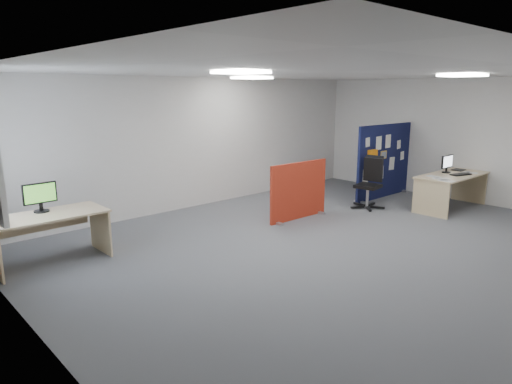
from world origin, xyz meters
TOP-DOWN VIEW (x-y plane):
  - floor at (0.00, 0.00)m, footprint 9.00×9.00m
  - ceiling at (0.00, 0.00)m, footprint 9.00×7.00m
  - wall_back at (0.00, 3.50)m, footprint 9.00×0.02m
  - wall_left at (-4.50, 0.00)m, footprint 0.02×7.00m
  - wall_right at (4.50, 0.00)m, footprint 0.02×7.00m
  - ceiling_lights at (0.33, 0.67)m, footprint 4.10×4.10m
  - navy_divider at (3.46, 1.26)m, footprint 2.04×0.30m
  - main_desk at (3.58, -0.25)m, footprint 1.81×0.81m
  - monitor_main at (3.66, -0.12)m, footprint 0.43×0.18m
  - keyboard at (3.63, -0.44)m, footprint 0.48×0.30m
  - mouse at (3.98, -0.45)m, footprint 0.11×0.09m
  - paper_tray at (4.17, -0.16)m, footprint 0.28×0.23m
  - red_divider at (0.67, 1.34)m, footprint 1.47×0.30m
  - second_desk at (-3.68, 2.17)m, footprint 1.52×0.76m
  - monitor_second at (-3.71, 2.32)m, footprint 0.47×0.21m
  - office_chair at (2.42, 0.91)m, footprint 0.71×0.71m
  - desk_papers at (3.20, -0.38)m, footprint 1.47×0.70m

SIDE VIEW (x-z plane):
  - floor at x=0.00m, z-range 0.00..0.00m
  - red_divider at x=0.67m, z-range -0.01..1.09m
  - second_desk at x=-3.68m, z-range 0.18..0.91m
  - main_desk at x=3.58m, z-range 0.20..0.93m
  - office_chair at x=2.42m, z-range 0.07..1.15m
  - desk_papers at x=3.20m, z-range 0.73..0.73m
  - paper_tray at x=4.17m, z-range 0.73..0.74m
  - keyboard at x=3.63m, z-range 0.73..0.75m
  - mouse at x=3.98m, z-range 0.73..0.76m
  - navy_divider at x=3.46m, z-range 0.00..1.68m
  - monitor_main at x=3.66m, z-range 0.75..1.13m
  - monitor_second at x=-3.71m, z-range 0.75..1.17m
  - wall_back at x=0.00m, z-range 0.00..2.70m
  - wall_left at x=-4.50m, z-range 0.00..2.70m
  - wall_right at x=4.50m, z-range 0.00..2.70m
  - ceiling_lights at x=0.33m, z-range 2.65..2.69m
  - ceiling at x=0.00m, z-range 2.69..2.71m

